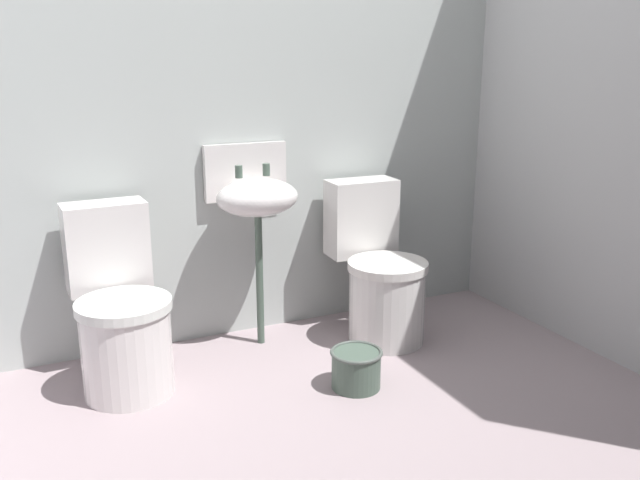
# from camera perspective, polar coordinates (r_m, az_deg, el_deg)

# --- Properties ---
(ground_plane) EXTENTS (3.23, 2.65, 0.08)m
(ground_plane) POSITION_cam_1_polar(r_m,az_deg,el_deg) (2.79, 2.57, -16.25)
(ground_plane) COLOR gray
(wall_back) EXTENTS (3.23, 0.10, 2.48)m
(wall_back) POSITION_cam_1_polar(r_m,az_deg,el_deg) (3.46, -6.49, 12.26)
(wall_back) COLOR #ADB5B1
(wall_back) RESTS_ON ground
(wall_right) EXTENTS (0.10, 2.45, 2.48)m
(wall_right) POSITION_cam_1_polar(r_m,az_deg,el_deg) (3.40, 24.88, 10.90)
(wall_right) COLOR #B2B2B3
(wall_right) RESTS_ON ground
(toilet_left) EXTENTS (0.41, 0.60, 0.78)m
(toilet_left) POSITION_cam_1_polar(r_m,az_deg,el_deg) (3.10, -16.25, -6.07)
(toilet_left) COLOR silver
(toilet_left) RESTS_ON ground
(toilet_right) EXTENTS (0.41, 0.60, 0.78)m
(toilet_right) POSITION_cam_1_polar(r_m,az_deg,el_deg) (3.51, 4.93, -2.96)
(toilet_right) COLOR silver
(toilet_right) RESTS_ON ground
(sink) EXTENTS (0.42, 0.35, 0.99)m
(sink) POSITION_cam_1_polar(r_m,az_deg,el_deg) (3.32, -5.38, 3.71)
(sink) COLOR #45564A
(sink) RESTS_ON ground
(bucket) EXTENTS (0.23, 0.23, 0.17)m
(bucket) POSITION_cam_1_polar(r_m,az_deg,el_deg) (3.04, 3.02, -10.58)
(bucket) COLOR #45564A
(bucket) RESTS_ON ground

